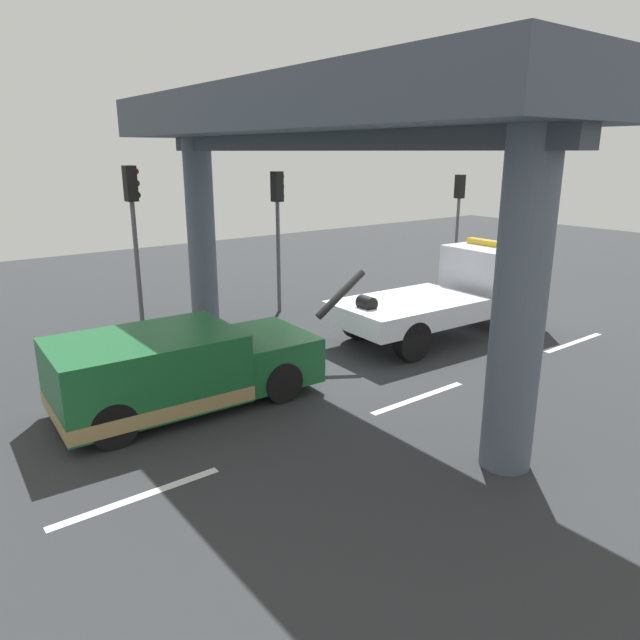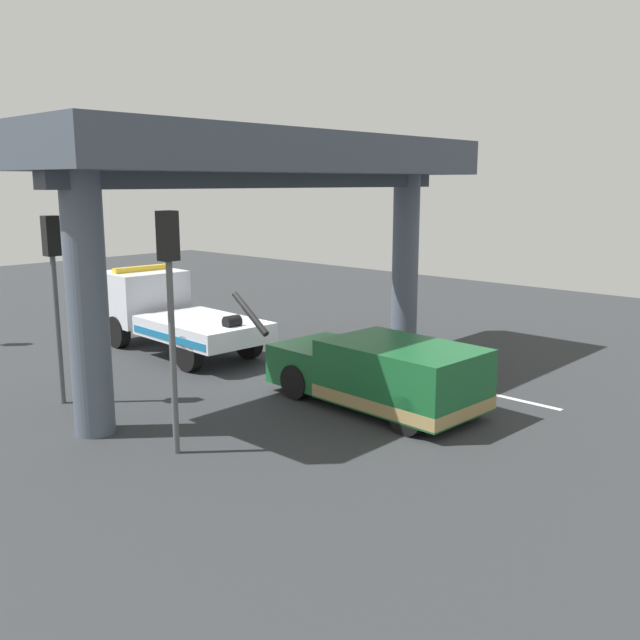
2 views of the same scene
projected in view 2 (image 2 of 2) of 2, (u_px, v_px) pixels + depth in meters
The scene contains 9 objects.
ground_plane at pixel (260, 376), 18.84m from camera, with size 60.00×40.00×0.10m, color #2D3033.
lane_stripe_west at pixel (510, 398), 16.71m from camera, with size 2.60×0.16×0.01m, color silver.
lane_stripe_mid at pixel (326, 356), 20.73m from camera, with size 2.60×0.16×0.01m, color silver.
lane_stripe_east at pixel (202, 328), 24.74m from camera, with size 2.60×0.16×0.01m, color silver.
tow_truck_white at pixel (167, 310), 21.49m from camera, with size 7.30×2.67×2.46m.
towed_van_green at pixel (382, 375), 15.89m from camera, with size 5.29×2.42×1.58m.
overpass_structure at pixel (280, 171), 17.22m from camera, with size 3.60×12.69×6.27m.
traffic_light_near at pixel (169, 280), 12.70m from camera, with size 0.39×0.32×4.59m.
traffic_light_far at pixel (53, 268), 15.75m from camera, with size 0.39×0.32×4.36m.
Camera 2 is at (-13.60, 12.19, 5.10)m, focal length 39.10 mm.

